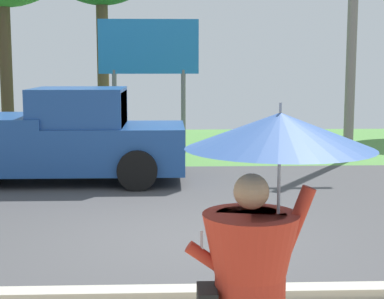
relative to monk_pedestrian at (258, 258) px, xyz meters
The scene contains 5 objects.
ground_plane 7.38m from the monk_pedestrian, 92.82° to the left, with size 40.00×22.00×0.20m.
monk_pedestrian is the anchor object (origin of this frame).
pickup_truck 9.14m from the monk_pedestrian, 107.91° to the left, with size 5.20×2.28×1.88m.
utility_pole 12.04m from the monk_pedestrian, 70.81° to the left, with size 1.80×0.24×7.20m.
roadside_billboard 12.56m from the monk_pedestrian, 94.85° to the left, with size 2.60×0.12×3.50m.
Camera 1 is at (-0.19, -7.94, 2.36)m, focal length 57.18 mm.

